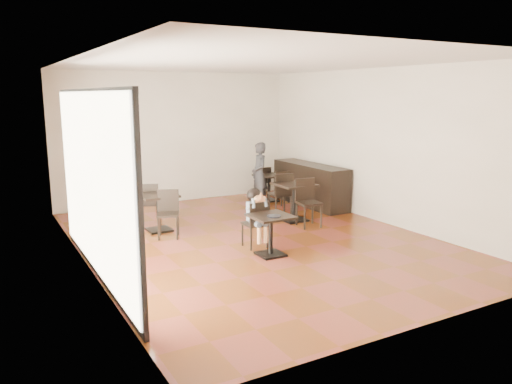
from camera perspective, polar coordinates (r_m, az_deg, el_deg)
floor at (r=9.30m, az=-0.03°, el=-5.52°), size 6.00×8.00×0.01m
ceiling at (r=8.92m, az=-0.03°, el=14.58°), size 6.00×8.00×0.01m
wall_back at (r=12.59m, az=-9.05°, el=6.14°), size 6.00×0.01×3.20m
wall_front at (r=5.86m, az=19.53°, el=0.05°), size 6.00×0.01×3.20m
wall_left at (r=7.95m, az=-19.25°, el=2.83°), size 0.01×8.00×3.20m
wall_right at (r=10.76m, az=14.09°, el=5.12°), size 0.01×8.00×3.20m
storefront_window at (r=7.50m, az=-18.23°, el=0.88°), size 0.04×4.50×2.60m
child_table at (r=8.35m, az=1.69°, el=-4.98°), size 0.66×0.66×0.69m
child_chair at (r=8.79m, az=-0.16°, el=-3.68°), size 0.37×0.37×0.83m
child at (r=8.76m, az=-0.16°, el=-2.99°), size 0.37×0.52×1.05m
plate at (r=8.18m, az=2.07°, el=-2.76°), size 0.23×0.23×0.01m
pizza_slice at (r=8.52m, az=0.46°, el=-0.76°), size 0.24×0.19×0.06m
adult_patron at (r=12.04m, az=0.38°, el=2.06°), size 0.46×0.62×1.53m
cafe_table_mid at (r=10.64m, az=4.36°, el=-1.17°), size 0.86×0.86×0.81m
cafe_table_left at (r=10.01m, az=-11.07°, el=-2.33°), size 0.92×0.92×0.74m
cafe_table_back at (r=12.59m, az=1.46°, el=0.46°), size 0.74×0.74×0.67m
chair_mid_a at (r=11.08m, az=2.78°, el=-0.23°), size 0.49×0.49×0.97m
chair_mid_b at (r=10.18m, az=6.08°, el=-1.29°), size 0.49×0.49×0.97m
chair_left_a at (r=10.51m, az=-12.04°, el=-1.31°), size 0.53×0.53×0.89m
chair_left_b at (r=9.49m, az=-10.03°, el=-2.57°), size 0.53×0.53×0.89m
chair_back_a at (r=13.11m, az=0.74°, el=1.19°), size 0.42×0.42×0.81m
chair_back_b at (r=12.19m, az=3.34°, el=0.41°), size 0.42×0.42×0.81m
service_counter at (r=12.22m, az=6.20°, el=0.86°), size 0.60×2.40×1.00m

